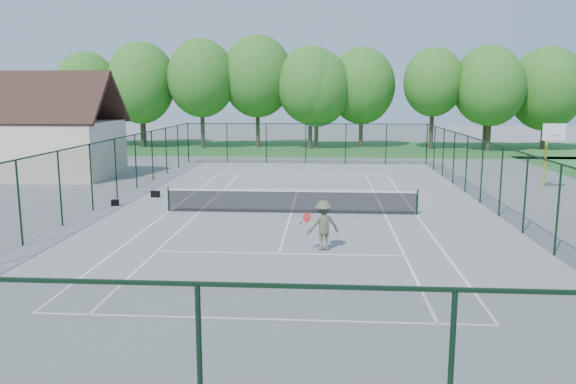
# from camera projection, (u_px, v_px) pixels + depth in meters

# --- Properties ---
(ground) EXTENTS (140.00, 140.00, 0.00)m
(ground) POSITION_uv_depth(u_px,v_px,m) (291.00, 213.00, 24.83)
(ground) COLOR gray
(ground) RESTS_ON ground
(grass_far) EXTENTS (80.00, 16.00, 0.01)m
(grass_far) POSITION_uv_depth(u_px,v_px,m) (310.00, 148.00, 54.31)
(grass_far) COLOR #368031
(grass_far) RESTS_ON ground
(court_lines) EXTENTS (11.05, 23.85, 0.01)m
(court_lines) POSITION_uv_depth(u_px,v_px,m) (291.00, 213.00, 24.83)
(court_lines) COLOR white
(court_lines) RESTS_ON ground
(tennis_net) EXTENTS (11.08, 0.08, 1.10)m
(tennis_net) POSITION_uv_depth(u_px,v_px,m) (291.00, 200.00, 24.73)
(tennis_net) COLOR black
(tennis_net) RESTS_ON ground
(fence_enclosure) EXTENTS (18.05, 36.05, 3.02)m
(fence_enclosure) POSITION_uv_depth(u_px,v_px,m) (291.00, 178.00, 24.56)
(fence_enclosure) COLOR #173320
(fence_enclosure) RESTS_ON ground
(utility_building) EXTENTS (8.60, 6.27, 6.63)m
(utility_building) POSITION_uv_depth(u_px,v_px,m) (47.00, 128.00, 35.18)
(utility_building) COLOR #F0E3C3
(utility_building) RESTS_ON ground
(tree_line_far) EXTENTS (39.40, 6.40, 9.70)m
(tree_line_far) POSITION_uv_depth(u_px,v_px,m) (311.00, 85.00, 53.28)
(tree_line_far) COLOR #463725
(tree_line_far) RESTS_ON ground
(basketball_goal) EXTENTS (1.20, 1.43, 3.65)m
(basketball_goal) POSITION_uv_depth(u_px,v_px,m) (550.00, 143.00, 30.40)
(basketball_goal) COLOR gold
(basketball_goal) RESTS_ON ground
(sports_bag_a) EXTENTS (0.41, 0.32, 0.29)m
(sports_bag_a) POSITION_uv_depth(u_px,v_px,m) (115.00, 203.00, 26.45)
(sports_bag_a) COLOR black
(sports_bag_a) RESTS_ON ground
(sports_bag_b) EXTENTS (0.43, 0.28, 0.32)m
(sports_bag_b) POSITION_uv_depth(u_px,v_px,m) (155.00, 194.00, 28.63)
(sports_bag_b) COLOR black
(sports_bag_b) RESTS_ON ground
(tennis_player) EXTENTS (2.09, 0.93, 1.70)m
(tennis_player) POSITION_uv_depth(u_px,v_px,m) (323.00, 225.00, 18.84)
(tennis_player) COLOR #595D42
(tennis_player) RESTS_ON ground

